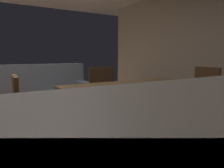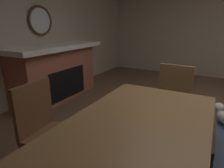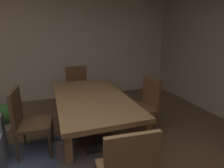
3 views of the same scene
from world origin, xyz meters
TOP-DOWN VIEW (x-y plane):
  - floor at (0.00, 0.00)m, footprint 8.61×8.61m
  - wall_back_fireplace_side at (0.00, -3.14)m, footprint 7.58×0.12m
  - wall_left at (-3.59, 0.00)m, footprint 0.12×6.68m
  - fireplace at (-0.25, -2.77)m, footprint 1.98×0.76m
  - round_wall_mirror at (-0.25, -3.05)m, footprint 0.56×0.05m
  - ottoman_coffee_table at (0.34, -0.29)m, footprint 1.01×0.69m
  - tv_remote at (0.51, -0.31)m, footprint 0.05×0.16m
  - dining_table at (1.32, -0.50)m, footprint 1.86×0.99m
  - dining_chair_west at (0.00, -0.49)m, footprint 0.47×0.47m
  - dining_chair_south at (1.33, -1.38)m, footprint 0.48×0.48m

SIDE VIEW (x-z plane):
  - floor at x=0.00m, z-range 0.00..0.00m
  - ottoman_coffee_table at x=0.34m, z-range 0.00..0.40m
  - tv_remote at x=0.51m, z-range 0.40..0.42m
  - dining_chair_west at x=0.00m, z-range 0.06..0.99m
  - dining_chair_south at x=1.33m, z-range 0.06..0.99m
  - fireplace at x=-0.25m, z-range 0.01..1.08m
  - dining_table at x=1.32m, z-range 0.30..1.04m
  - wall_back_fireplace_side at x=0.00m, z-range 0.00..2.61m
  - wall_left at x=-3.59m, z-range 0.00..2.61m
  - round_wall_mirror at x=-0.25m, z-range 1.21..1.77m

